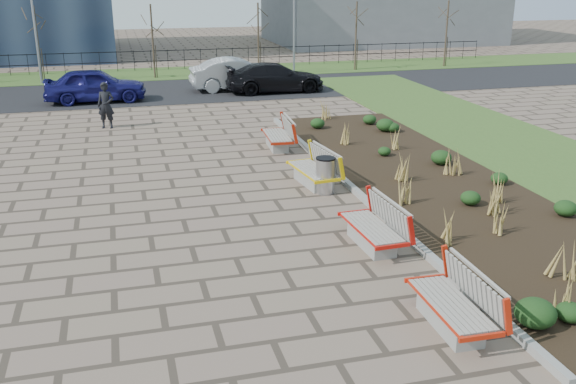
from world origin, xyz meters
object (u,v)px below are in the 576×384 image
object	(u,v)px
bench_c	(312,168)
litter_bin	(325,176)
bench_d	(277,134)
car_black	(275,77)
pedestrian	(106,105)
bench_b	(372,225)
car_blue	(95,85)
lamp_east	(294,21)
car_silver	(238,74)
bench_a	(451,301)
lamp_west	(35,26)

from	to	relation	value
bench_c	litter_bin	world-z (taller)	bench_c
bench_d	car_black	bearing A→B (deg)	80.35
litter_bin	pedestrian	distance (m)	11.04
litter_bin	bench_c	bearing A→B (deg)	100.58
bench_b	car_blue	distance (m)	19.56
bench_c	bench_d	size ratio (longest dim) A/B	1.00
bench_b	lamp_east	distance (m)	25.11
litter_bin	car_silver	world-z (taller)	car_silver
bench_d	bench_a	bearing A→B (deg)	-86.23
car_blue	car_black	distance (m)	8.58
bench_b	litter_bin	distance (m)	3.69
car_silver	car_black	bearing A→B (deg)	-124.46
bench_a	bench_b	size ratio (longest dim) A/B	1.00
bench_a	car_blue	size ratio (longest dim) A/B	0.47
bench_b	bench_d	size ratio (longest dim) A/B	1.00
litter_bin	car_black	distance (m)	15.45
bench_a	car_black	size ratio (longest dim) A/B	0.43
bench_b	lamp_east	world-z (taller)	lamp_east
car_blue	car_silver	size ratio (longest dim) A/B	0.94
lamp_east	car_black	bearing A→B (deg)	-114.54
bench_a	litter_bin	distance (m)	7.22
bench_a	bench_d	world-z (taller)	same
bench_c	lamp_east	size ratio (longest dim) A/B	0.35
bench_c	car_blue	distance (m)	15.42
bench_c	car_black	bearing A→B (deg)	73.70
bench_d	car_silver	distance (m)	11.51
car_blue	lamp_east	world-z (taller)	lamp_east
lamp_west	car_blue	bearing A→B (deg)	-63.68
bench_c	lamp_west	distance (m)	22.12
bench_a	bench_c	distance (m)	7.96
litter_bin	bench_d	bearing A→B (deg)	91.62
litter_bin	car_blue	bearing A→B (deg)	112.68
car_silver	bench_a	bearing A→B (deg)	176.77
bench_a	pedestrian	size ratio (longest dim) A/B	1.19
bench_b	lamp_east	size ratio (longest dim) A/B	0.35
bench_a	car_blue	distance (m)	22.94
car_blue	car_silver	xyz separation A→B (m)	(6.93, 1.45, 0.02)
car_silver	lamp_west	size ratio (longest dim) A/B	0.80
pedestrian	car_silver	world-z (taller)	pedestrian
lamp_west	lamp_east	xyz separation A→B (m)	(14.00, 0.00, 0.00)
bench_a	pedestrian	distance (m)	17.57
pedestrian	lamp_west	size ratio (longest dim) A/B	0.29
pedestrian	lamp_west	bearing A→B (deg)	121.85
bench_a	bench_c	size ratio (longest dim) A/B	1.00
litter_bin	pedestrian	world-z (taller)	pedestrian
bench_c	car_silver	xyz separation A→B (m)	(0.84, 15.61, 0.31)
bench_a	car_silver	size ratio (longest dim) A/B	0.44
litter_bin	pedestrian	size ratio (longest dim) A/B	0.55
litter_bin	car_blue	world-z (taller)	car_blue
car_blue	lamp_east	size ratio (longest dim) A/B	0.75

